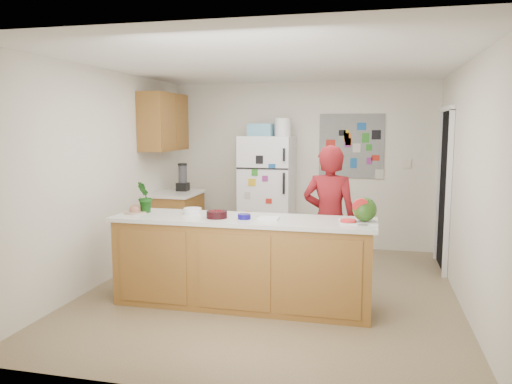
% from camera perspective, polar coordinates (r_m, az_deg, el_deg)
% --- Properties ---
extents(floor, '(4.00, 4.50, 0.02)m').
position_cam_1_polar(floor, '(5.72, 1.74, -11.34)').
color(floor, brown).
rests_on(floor, ground).
extents(wall_back, '(4.00, 0.02, 2.50)m').
position_cam_1_polar(wall_back, '(7.67, 5.19, 3.06)').
color(wall_back, beige).
rests_on(wall_back, ground).
extents(wall_left, '(0.02, 4.50, 2.50)m').
position_cam_1_polar(wall_left, '(6.17, -16.82, 1.71)').
color(wall_left, beige).
rests_on(wall_left, ground).
extents(wall_right, '(0.02, 4.50, 2.50)m').
position_cam_1_polar(wall_right, '(5.42, 23.10, 0.68)').
color(wall_right, beige).
rests_on(wall_right, ground).
extents(ceiling, '(4.00, 4.50, 0.02)m').
position_cam_1_polar(ceiling, '(5.46, 1.85, 14.57)').
color(ceiling, white).
rests_on(ceiling, wall_back).
extents(doorway, '(0.03, 0.85, 2.04)m').
position_cam_1_polar(doorway, '(6.86, 20.79, 0.16)').
color(doorway, black).
rests_on(doorway, ground).
extents(peninsula_base, '(2.60, 0.62, 0.88)m').
position_cam_1_polar(peninsula_base, '(5.17, -1.57, -8.19)').
color(peninsula_base, brown).
rests_on(peninsula_base, floor).
extents(peninsula_top, '(2.68, 0.70, 0.04)m').
position_cam_1_polar(peninsula_top, '(5.06, -1.58, -3.17)').
color(peninsula_top, silver).
rests_on(peninsula_top, peninsula_base).
extents(side_counter_base, '(0.60, 0.80, 0.86)m').
position_cam_1_polar(side_counter_base, '(7.35, -9.12, -3.65)').
color(side_counter_base, brown).
rests_on(side_counter_base, floor).
extents(side_counter_top, '(0.64, 0.84, 0.04)m').
position_cam_1_polar(side_counter_top, '(7.27, -9.19, -0.17)').
color(side_counter_top, silver).
rests_on(side_counter_top, side_counter_base).
extents(upper_cabinets, '(0.35, 1.00, 0.80)m').
position_cam_1_polar(upper_cabinets, '(7.22, -10.48, 7.86)').
color(upper_cabinets, brown).
rests_on(upper_cabinets, wall_left).
extents(refrigerator, '(0.75, 0.70, 1.70)m').
position_cam_1_polar(refrigerator, '(7.41, 1.29, -0.17)').
color(refrigerator, silver).
rests_on(refrigerator, floor).
extents(fridge_top_bin, '(0.35, 0.28, 0.18)m').
position_cam_1_polar(fridge_top_bin, '(7.37, 0.55, 7.12)').
color(fridge_top_bin, '#5999B2').
rests_on(fridge_top_bin, refrigerator).
extents(photo_collage, '(0.95, 0.01, 0.95)m').
position_cam_1_polar(photo_collage, '(7.56, 10.85, 5.18)').
color(photo_collage, slate).
rests_on(photo_collage, wall_back).
extents(person, '(0.65, 0.47, 1.64)m').
position_cam_1_polar(person, '(5.52, 8.40, -3.18)').
color(person, maroon).
rests_on(person, floor).
extents(blender_appliance, '(0.12, 0.12, 0.38)m').
position_cam_1_polar(blender_appliance, '(7.38, -8.37, 1.60)').
color(blender_appliance, black).
rests_on(blender_appliance, side_counter_top).
extents(cutting_board, '(0.38, 0.31, 0.01)m').
position_cam_1_polar(cutting_board, '(4.90, 11.56, -3.37)').
color(cutting_board, silver).
rests_on(cutting_board, peninsula_top).
extents(watermelon, '(0.23, 0.23, 0.23)m').
position_cam_1_polar(watermelon, '(4.89, 12.31, -1.96)').
color(watermelon, '#28540F').
rests_on(watermelon, cutting_board).
extents(watermelon_slice, '(0.15, 0.15, 0.02)m').
position_cam_1_polar(watermelon_slice, '(4.85, 10.50, -3.25)').
color(watermelon_slice, red).
rests_on(watermelon_slice, cutting_board).
extents(cherry_bowl, '(0.25, 0.25, 0.07)m').
position_cam_1_polar(cherry_bowl, '(5.05, -4.50, -2.58)').
color(cherry_bowl, black).
rests_on(cherry_bowl, peninsula_top).
extents(white_bowl, '(0.22, 0.22, 0.06)m').
position_cam_1_polar(white_bowl, '(5.32, -7.26, -2.15)').
color(white_bowl, white).
rests_on(white_bowl, peninsula_top).
extents(cobalt_bowl, '(0.17, 0.17, 0.05)m').
position_cam_1_polar(cobalt_bowl, '(4.98, -1.36, -2.81)').
color(cobalt_bowl, '#0D0763').
rests_on(cobalt_bowl, peninsula_top).
extents(plate, '(0.32, 0.32, 0.02)m').
position_cam_1_polar(plate, '(5.49, -13.64, -2.25)').
color(plate, tan).
rests_on(plate, peninsula_top).
extents(paper_towel, '(0.20, 0.18, 0.02)m').
position_cam_1_polar(paper_towel, '(4.96, 1.46, -3.04)').
color(paper_towel, white).
rests_on(paper_towel, peninsula_top).
extents(keys, '(0.09, 0.05, 0.01)m').
position_cam_1_polar(keys, '(4.77, 12.11, -3.68)').
color(keys, gray).
rests_on(keys, peninsula_top).
extents(potted_plant, '(0.21, 0.23, 0.34)m').
position_cam_1_polar(potted_plant, '(5.46, -12.56, -0.56)').
color(potted_plant, '#10440D').
rests_on(potted_plant, peninsula_top).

